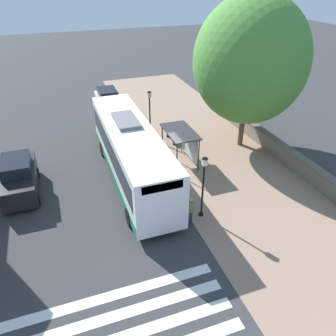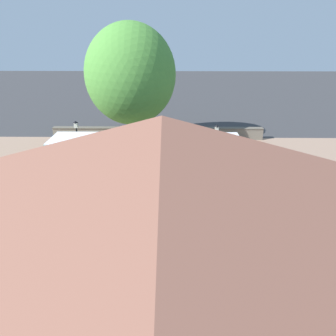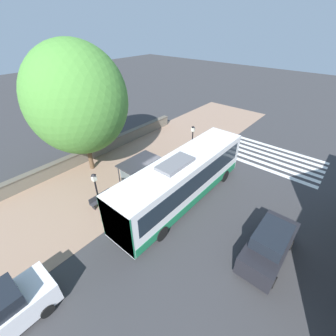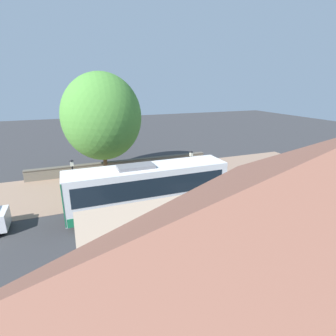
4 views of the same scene
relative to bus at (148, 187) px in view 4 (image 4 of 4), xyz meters
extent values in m
plane|color=#353538|center=(-1.91, 0.32, -1.95)|extent=(120.00, 120.00, 0.00)
cube|color=#937560|center=(-6.41, 0.32, -1.94)|extent=(9.00, 44.00, 0.02)
cube|color=silver|center=(3.09, 8.27, -1.95)|extent=(9.00, 0.50, 0.01)
cube|color=silver|center=(3.09, 9.22, -1.95)|extent=(9.00, 0.50, 0.01)
cube|color=silver|center=(3.09, 10.17, -1.95)|extent=(9.00, 0.50, 0.01)
cube|color=silver|center=(3.09, 11.12, -1.95)|extent=(9.00, 0.50, 0.01)
cube|color=silver|center=(3.09, 12.07, -1.95)|extent=(9.00, 0.50, 0.01)
cube|color=silver|center=(3.09, 13.02, -1.95)|extent=(9.00, 0.50, 0.01)
cube|color=#6B6356|center=(-10.46, 0.32, -1.41)|extent=(0.50, 20.00, 1.08)
cube|color=#5B5449|center=(-10.46, 0.32, -0.83)|extent=(0.60, 20.00, 0.08)
cube|color=white|center=(0.00, 0.02, 0.05)|extent=(2.61, 11.98, 3.11)
cube|color=black|center=(0.00, 0.02, 0.46)|extent=(2.65, 11.02, 1.37)
cube|color=#197247|center=(0.00, 0.02, -1.19)|extent=(2.65, 11.74, 0.62)
cube|color=#197247|center=(0.00, -5.94, 0.05)|extent=(2.65, 0.06, 2.98)
cube|color=black|center=(0.00, 5.97, 1.30)|extent=(1.96, 0.08, 0.44)
cube|color=slate|center=(0.00, -0.88, 1.72)|extent=(1.30, 2.64, 0.22)
cylinder|color=black|center=(-1.22, 4.21, -1.45)|extent=(0.30, 1.00, 1.00)
cylinder|color=black|center=(1.22, 4.21, -1.45)|extent=(0.30, 1.00, 1.00)
cylinder|color=black|center=(-1.22, -3.70, -1.45)|extent=(0.30, 1.00, 1.00)
cylinder|color=black|center=(1.22, -3.70, -1.45)|extent=(0.30, 1.00, 1.00)
cylinder|color=#2D2D33|center=(-2.79, -2.30, -0.79)|extent=(0.08, 0.08, 2.33)
cylinder|color=#2D2D33|center=(-2.79, 0.57, -0.79)|extent=(0.08, 0.08, 2.33)
cylinder|color=#2D2D33|center=(-4.29, -2.30, -0.79)|extent=(0.08, 0.08, 2.33)
cylinder|color=#2D2D33|center=(-4.29, 0.57, -0.79)|extent=(0.08, 0.08, 2.33)
cube|color=#2D2D33|center=(-3.54, -0.86, 0.42)|extent=(1.80, 3.17, 0.08)
cube|color=silver|center=(-4.27, -0.86, -0.67)|extent=(0.03, 2.59, 1.86)
cylinder|color=#2D3347|center=(-1.80, 5.26, -1.55)|extent=(0.12, 0.12, 0.81)
cylinder|color=#2D3347|center=(-1.64, 5.26, -1.55)|extent=(0.12, 0.12, 0.81)
cube|color=#59724C|center=(-1.72, 5.26, -0.81)|extent=(0.34, 0.22, 0.66)
sphere|color=tan|center=(-1.72, 5.26, -0.37)|extent=(0.22, 0.22, 0.22)
cube|color=#333338|center=(-4.20, -4.17, -1.50)|extent=(0.40, 1.79, 0.06)
cube|color=#333338|center=(-4.37, -4.17, -1.27)|extent=(0.04, 1.79, 0.40)
cube|color=black|center=(-4.20, -4.88, -1.73)|extent=(0.32, 0.06, 0.45)
cube|color=black|center=(-4.20, -3.45, -1.73)|extent=(0.32, 0.06, 0.45)
cylinder|color=black|center=(-2.59, 4.82, -1.87)|extent=(0.24, 0.24, 0.16)
cylinder|color=black|center=(-2.59, 4.82, -0.34)|extent=(0.10, 0.10, 3.21)
cube|color=silver|center=(-2.59, 4.82, 1.44)|extent=(0.24, 0.24, 0.35)
pyramid|color=black|center=(-2.59, 4.82, 1.68)|extent=(0.28, 0.28, 0.14)
cylinder|color=black|center=(-2.77, -5.13, -1.87)|extent=(0.24, 0.24, 0.16)
cylinder|color=black|center=(-2.77, -5.13, -0.25)|extent=(0.10, 0.10, 3.40)
cube|color=silver|center=(-2.77, -5.13, 1.62)|extent=(0.24, 0.24, 0.35)
pyramid|color=black|center=(-2.77, -5.13, 1.87)|extent=(0.28, 0.28, 0.14)
cylinder|color=brown|center=(-8.88, -1.86, 0.11)|extent=(0.39, 0.39, 4.13)
ellipsoid|color=#4C8C38|center=(-8.88, -1.86, 4.29)|extent=(7.68, 7.68, 8.45)
cube|color=black|center=(6.61, -0.77, -1.09)|extent=(1.86, 4.54, 1.18)
cube|color=black|center=(6.61, -0.89, -0.13)|extent=(1.58, 2.36, 0.74)
cylinder|color=black|center=(5.73, 0.70, -1.63)|extent=(0.22, 0.64, 0.64)
cylinder|color=black|center=(7.49, 0.70, -1.63)|extent=(0.22, 0.64, 0.64)
cylinder|color=black|center=(5.73, -2.25, -1.63)|extent=(0.22, 0.64, 0.64)
cylinder|color=black|center=(7.49, -2.25, -1.63)|extent=(0.22, 0.64, 0.64)
camera|label=1|loc=(3.78, 17.27, 9.59)|focal=35.00mm
camera|label=2|loc=(19.57, 1.68, 8.09)|focal=35.00mm
camera|label=3|loc=(7.50, -10.46, 9.43)|focal=24.00mm
camera|label=4|loc=(17.49, -5.23, 7.39)|focal=28.00mm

